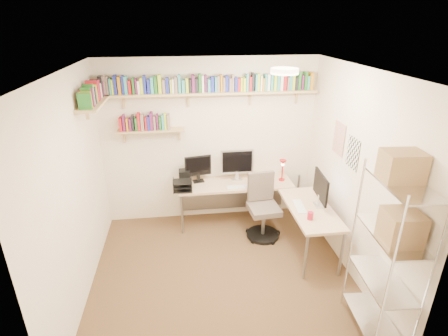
% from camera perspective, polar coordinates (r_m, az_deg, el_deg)
% --- Properties ---
extents(ground, '(3.20, 3.20, 0.00)m').
position_cam_1_polar(ground, '(4.62, -0.28, -16.86)').
color(ground, '#4E3521').
rests_on(ground, ground).
extents(room_shell, '(3.24, 3.04, 2.52)m').
position_cam_1_polar(room_shell, '(3.81, -0.26, 1.27)').
color(room_shell, beige).
rests_on(room_shell, ground).
extents(wall_shelves, '(3.12, 1.09, 0.80)m').
position_cam_1_polar(wall_shelves, '(4.90, -7.11, 11.92)').
color(wall_shelves, tan).
rests_on(wall_shelves, ground).
extents(corner_desk, '(2.07, 1.75, 1.17)m').
position_cam_1_polar(corner_desk, '(5.14, 3.61, -3.53)').
color(corner_desk, beige).
rests_on(corner_desk, ground).
extents(office_chair, '(0.50, 0.51, 0.95)m').
position_cam_1_polar(office_chair, '(5.15, 6.33, -6.93)').
color(office_chair, black).
rests_on(office_chair, ground).
extents(wire_rack, '(0.43, 0.79, 1.95)m').
position_cam_1_polar(wire_rack, '(3.47, 26.32, -7.58)').
color(wire_rack, silver).
rests_on(wire_rack, ground).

